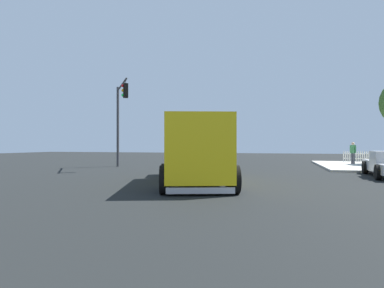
# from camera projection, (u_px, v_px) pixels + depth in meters

# --- Properties ---
(ground_plane) EXTENTS (100.00, 100.00, 0.00)m
(ground_plane) POSITION_uv_depth(u_px,v_px,m) (191.00, 182.00, 14.25)
(ground_plane) COLOR black
(delivery_truck) EXTENTS (4.93, 8.36, 2.82)m
(delivery_truck) POSITION_uv_depth(u_px,v_px,m) (195.00, 150.00, 13.79)
(delivery_truck) COLOR yellow
(delivery_truck) RESTS_ON ground
(traffic_light_primary) EXTENTS (2.83, 3.80, 6.27)m
(traffic_light_primary) POSITION_uv_depth(u_px,v_px,m) (120.00, 112.00, 22.73)
(traffic_light_primary) COLOR #38383D
(traffic_light_primary) RESTS_ON ground
(pedestrian_near_corner) EXTENTS (0.42, 0.39, 1.79)m
(pedestrian_near_corner) POSITION_uv_depth(u_px,v_px,m) (353.00, 151.00, 25.20)
(pedestrian_near_corner) COLOR #4C4C51
(pedestrian_near_corner) RESTS_ON sidewalk_corner_near
(picket_fence_run) EXTENTS (5.86, 0.05, 0.95)m
(picket_fence_run) POSITION_uv_depth(u_px,v_px,m) (378.00, 157.00, 28.43)
(picket_fence_run) COLOR silver
(picket_fence_run) RESTS_ON sidewalk_corner_near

